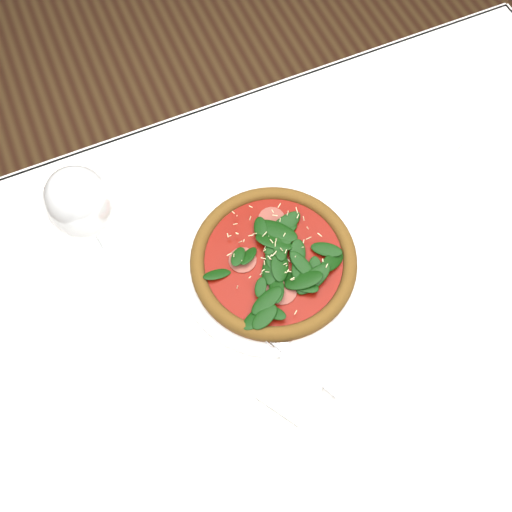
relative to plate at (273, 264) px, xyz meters
name	(u,v)px	position (x,y,z in m)	size (l,w,h in m)	color
ground	(298,382)	(0.07, -0.06, -0.76)	(6.00, 6.00, 0.00)	brown
dining_table	(323,304)	(0.07, -0.06, -0.11)	(1.21, 0.81, 0.75)	white
plate	(273,264)	(0.00, 0.00, 0.00)	(0.31, 0.31, 0.01)	white
pizza	(274,259)	(0.00, 0.00, 0.02)	(0.29, 0.29, 0.03)	brown
wine_glass	(81,205)	(-0.24, 0.13, 0.15)	(0.09, 0.09, 0.22)	white
napkin	(305,367)	(-0.02, -0.17, 0.00)	(0.16, 0.07, 0.01)	white
fork	(290,352)	(-0.04, -0.14, 0.01)	(0.09, 0.16, 0.00)	silver
saucer_far	(432,125)	(0.37, 0.13, 0.00)	(0.13, 0.13, 0.01)	white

